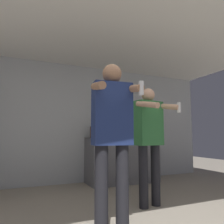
# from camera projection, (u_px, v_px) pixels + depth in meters

# --- Properties ---
(wall_back) EXTENTS (7.00, 0.06, 2.55)m
(wall_back) POSITION_uv_depth(u_px,v_px,m) (65.00, 123.00, 4.67)
(wall_back) COLOR #B2B7BC
(wall_back) RESTS_ON ground_plane
(ceiling_slab) EXTENTS (7.00, 3.80, 0.05)m
(ceiling_slab) POSITION_uv_depth(u_px,v_px,m) (90.00, 31.00, 3.29)
(ceiling_slab) COLOR silver
(ceiling_slab) RESTS_ON wall_back
(counter) EXTENTS (1.56, 0.67, 0.95)m
(counter) POSITION_uv_depth(u_px,v_px,m) (122.00, 160.00, 4.74)
(counter) COLOR slate
(counter) RESTS_ON ground_plane
(bottle_tall_gin) EXTENTS (0.08, 0.08, 0.31)m
(bottle_tall_gin) POSITION_uv_depth(u_px,v_px,m) (97.00, 132.00, 4.65)
(bottle_tall_gin) COLOR #194723
(bottle_tall_gin) RESTS_ON counter
(bottle_short_whiskey) EXTENTS (0.09, 0.09, 0.27)m
(bottle_short_whiskey) POSITION_uv_depth(u_px,v_px,m) (107.00, 133.00, 4.75)
(bottle_short_whiskey) COLOR #563314
(bottle_short_whiskey) RESTS_ON counter
(bottle_brown_liquor) EXTENTS (0.09, 0.09, 0.31)m
(bottle_brown_liquor) POSITION_uv_depth(u_px,v_px,m) (118.00, 132.00, 4.85)
(bottle_brown_liquor) COLOR #194723
(bottle_brown_liquor) RESTS_ON counter
(bottle_amber_bourbon) EXTENTS (0.08, 0.08, 0.34)m
(bottle_amber_bourbon) POSITION_uv_depth(u_px,v_px,m) (92.00, 131.00, 4.61)
(bottle_amber_bourbon) COLOR #563314
(bottle_amber_bourbon) RESTS_ON counter
(bottle_clear_vodka) EXTENTS (0.06, 0.06, 0.31)m
(bottle_clear_vodka) POSITION_uv_depth(u_px,v_px,m) (114.00, 132.00, 4.81)
(bottle_clear_vodka) COLOR black
(bottle_clear_vodka) RESTS_ON counter
(person_woman_foreground) EXTENTS (0.50, 0.47, 1.78)m
(person_woman_foreground) POSITION_uv_depth(u_px,v_px,m) (112.00, 134.00, 2.32)
(person_woman_foreground) COLOR black
(person_woman_foreground) RESTS_ON ground_plane
(person_man_side) EXTENTS (0.53, 0.57, 1.70)m
(person_man_side) POSITION_uv_depth(u_px,v_px,m) (149.00, 136.00, 3.17)
(person_man_side) COLOR black
(person_man_side) RESTS_ON ground_plane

